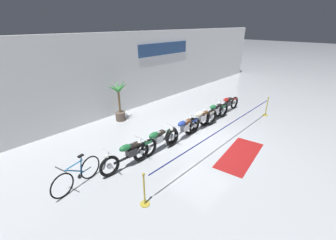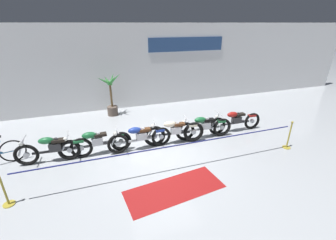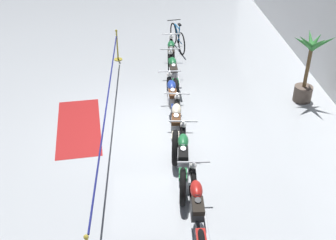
{
  "view_description": "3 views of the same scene",
  "coord_description": "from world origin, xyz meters",
  "px_view_note": "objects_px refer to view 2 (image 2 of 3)",
  "views": [
    {
      "loc": [
        -7.4,
        -4.79,
        4.63
      ],
      "look_at": [
        -0.85,
        1.18,
        0.76
      ],
      "focal_mm": 24.0,
      "sensor_mm": 36.0,
      "label": 1
    },
    {
      "loc": [
        -1.9,
        -6.48,
        4.19
      ],
      "look_at": [
        0.64,
        1.08,
        0.73
      ],
      "focal_mm": 24.0,
      "sensor_mm": 36.0,
      "label": 2
    },
    {
      "loc": [
        8.86,
        -0.14,
        5.75
      ],
      "look_at": [
        0.82,
        0.29,
        0.74
      ],
      "focal_mm": 45.0,
      "sensor_mm": 36.0,
      "label": 3
    }
  ],
  "objects_px": {
    "motorcycle_green_4": "(204,127)",
    "potted_palm_left_of_row": "(111,97)",
    "motorcycle_blue_2": "(140,138)",
    "stanchion_mid_left": "(288,139)",
    "motorcycle_green_1": "(96,143)",
    "motorcycle_green_0": "(54,149)",
    "motorcycle_red_5": "(235,121)",
    "stanchion_far_left": "(128,159)",
    "motorcycle_cream_3": "(174,132)",
    "floor_banner": "(175,189)"
  },
  "relations": [
    {
      "from": "motorcycle_red_5",
      "to": "potted_palm_left_of_row",
      "type": "bearing_deg",
      "value": 142.94
    },
    {
      "from": "motorcycle_green_0",
      "to": "stanchion_far_left",
      "type": "height_order",
      "value": "stanchion_far_left"
    },
    {
      "from": "motorcycle_blue_2",
      "to": "motorcycle_green_0",
      "type": "bearing_deg",
      "value": 177.09
    },
    {
      "from": "motorcycle_cream_3",
      "to": "motorcycle_red_5",
      "type": "bearing_deg",
      "value": 3.58
    },
    {
      "from": "motorcycle_green_4",
      "to": "potted_palm_left_of_row",
      "type": "distance_m",
      "value": 4.79
    },
    {
      "from": "motorcycle_cream_3",
      "to": "floor_banner",
      "type": "bearing_deg",
      "value": -109.62
    },
    {
      "from": "motorcycle_cream_3",
      "to": "floor_banner",
      "type": "distance_m",
      "value": 2.6
    },
    {
      "from": "motorcycle_cream_3",
      "to": "stanchion_mid_left",
      "type": "bearing_deg",
      "value": -22.99
    },
    {
      "from": "stanchion_far_left",
      "to": "floor_banner",
      "type": "bearing_deg",
      "value": -36.1
    },
    {
      "from": "motorcycle_green_1",
      "to": "stanchion_far_left",
      "type": "bearing_deg",
      "value": -63.95
    },
    {
      "from": "motorcycle_cream_3",
      "to": "potted_palm_left_of_row",
      "type": "relative_size",
      "value": 1.11
    },
    {
      "from": "motorcycle_green_4",
      "to": "floor_banner",
      "type": "bearing_deg",
      "value": -130.53
    },
    {
      "from": "motorcycle_cream_3",
      "to": "motorcycle_green_0",
      "type": "bearing_deg",
      "value": 178.18
    },
    {
      "from": "motorcycle_blue_2",
      "to": "stanchion_mid_left",
      "type": "bearing_deg",
      "value": -17.41
    },
    {
      "from": "motorcycle_blue_2",
      "to": "potted_palm_left_of_row",
      "type": "distance_m",
      "value": 3.74
    },
    {
      "from": "motorcycle_green_1",
      "to": "motorcycle_blue_2",
      "type": "xyz_separation_m",
      "value": [
        1.5,
        -0.12,
        0.02
      ]
    },
    {
      "from": "motorcycle_cream_3",
      "to": "motorcycle_green_4",
      "type": "bearing_deg",
      "value": 2.45
    },
    {
      "from": "potted_palm_left_of_row",
      "to": "stanchion_far_left",
      "type": "bearing_deg",
      "value": -90.83
    },
    {
      "from": "motorcycle_blue_2",
      "to": "motorcycle_green_4",
      "type": "relative_size",
      "value": 1.01
    },
    {
      "from": "motorcycle_green_0",
      "to": "floor_banner",
      "type": "relative_size",
      "value": 0.88
    },
    {
      "from": "potted_palm_left_of_row",
      "to": "motorcycle_green_4",
      "type": "bearing_deg",
      "value": -49.08
    },
    {
      "from": "potted_palm_left_of_row",
      "to": "floor_banner",
      "type": "xyz_separation_m",
      "value": [
        1.02,
        -6.06,
        -0.93
      ]
    },
    {
      "from": "motorcycle_cream_3",
      "to": "stanchion_mid_left",
      "type": "distance_m",
      "value": 4.11
    },
    {
      "from": "motorcycle_cream_3",
      "to": "motorcycle_green_4",
      "type": "height_order",
      "value": "motorcycle_cream_3"
    },
    {
      "from": "motorcycle_green_4",
      "to": "stanchion_far_left",
      "type": "distance_m",
      "value": 3.61
    },
    {
      "from": "stanchion_mid_left",
      "to": "motorcycle_green_4",
      "type": "bearing_deg",
      "value": 146.85
    },
    {
      "from": "motorcycle_green_1",
      "to": "potted_palm_left_of_row",
      "type": "height_order",
      "value": "potted_palm_left_of_row"
    },
    {
      "from": "motorcycle_green_4",
      "to": "floor_banner",
      "type": "relative_size",
      "value": 0.85
    },
    {
      "from": "motorcycle_blue_2",
      "to": "stanchion_far_left",
      "type": "bearing_deg",
      "value": -112.51
    },
    {
      "from": "motorcycle_cream_3",
      "to": "potted_palm_left_of_row",
      "type": "distance_m",
      "value": 4.13
    },
    {
      "from": "motorcycle_green_0",
      "to": "motorcycle_green_1",
      "type": "xyz_separation_m",
      "value": [
        1.29,
        -0.02,
        -0.02
      ]
    },
    {
      "from": "motorcycle_green_0",
      "to": "stanchion_far_left",
      "type": "relative_size",
      "value": 0.27
    },
    {
      "from": "motorcycle_blue_2",
      "to": "motorcycle_red_5",
      "type": "xyz_separation_m",
      "value": [
        4.03,
        0.18,
        -0.0
      ]
    },
    {
      "from": "motorcycle_red_5",
      "to": "motorcycle_green_4",
      "type": "bearing_deg",
      "value": -175.48
    },
    {
      "from": "motorcycle_green_4",
      "to": "floor_banner",
      "type": "height_order",
      "value": "motorcycle_green_4"
    },
    {
      "from": "potted_palm_left_of_row",
      "to": "floor_banner",
      "type": "distance_m",
      "value": 6.21
    },
    {
      "from": "motorcycle_green_1",
      "to": "motorcycle_green_0",
      "type": "bearing_deg",
      "value": 179.02
    },
    {
      "from": "stanchion_far_left",
      "to": "stanchion_mid_left",
      "type": "xyz_separation_m",
      "value": [
        5.73,
        0.0,
        -0.36
      ]
    },
    {
      "from": "motorcycle_blue_2",
      "to": "stanchion_far_left",
      "type": "distance_m",
      "value": 1.74
    },
    {
      "from": "stanchion_far_left",
      "to": "potted_palm_left_of_row",
      "type": "bearing_deg",
      "value": 89.17
    },
    {
      "from": "motorcycle_green_0",
      "to": "stanchion_far_left",
      "type": "xyz_separation_m",
      "value": [
        2.13,
        -1.73,
        0.24
      ]
    },
    {
      "from": "potted_palm_left_of_row",
      "to": "stanchion_mid_left",
      "type": "height_order",
      "value": "potted_palm_left_of_row"
    },
    {
      "from": "motorcycle_blue_2",
      "to": "potted_palm_left_of_row",
      "type": "relative_size",
      "value": 1.11
    },
    {
      "from": "motorcycle_red_5",
      "to": "stanchion_far_left",
      "type": "height_order",
      "value": "stanchion_far_left"
    },
    {
      "from": "motorcycle_green_4",
      "to": "stanchion_far_left",
      "type": "relative_size",
      "value": 0.26
    },
    {
      "from": "motorcycle_blue_2",
      "to": "stanchion_mid_left",
      "type": "xyz_separation_m",
      "value": [
        5.07,
        -1.59,
        -0.12
      ]
    },
    {
      "from": "motorcycle_green_0",
      "to": "motorcycle_green_1",
      "type": "height_order",
      "value": "motorcycle_green_0"
    },
    {
      "from": "motorcycle_green_0",
      "to": "motorcycle_cream_3",
      "type": "distance_m",
      "value": 4.08
    },
    {
      "from": "motorcycle_green_1",
      "to": "stanchion_mid_left",
      "type": "relative_size",
      "value": 2.29
    },
    {
      "from": "motorcycle_green_1",
      "to": "stanchion_mid_left",
      "type": "height_order",
      "value": "stanchion_mid_left"
    }
  ]
}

